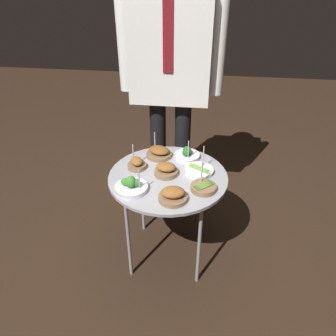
# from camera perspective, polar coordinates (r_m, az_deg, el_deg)

# --- Properties ---
(ground_plane) EXTENTS (8.00, 8.00, 0.00)m
(ground_plane) POSITION_cam_1_polar(r_m,az_deg,el_deg) (2.27, 0.00, -14.44)
(ground_plane) COLOR black
(serving_cart) EXTENTS (0.68, 0.68, 0.62)m
(serving_cart) POSITION_cam_1_polar(r_m,az_deg,el_deg) (1.88, 0.00, -2.34)
(serving_cart) COLOR #939399
(serving_cart) RESTS_ON ground_plane
(bowl_roast_front_right) EXTENTS (0.14, 0.14, 0.07)m
(bowl_roast_front_right) POSITION_cam_1_polar(r_m,az_deg,el_deg) (1.85, -0.35, -0.32)
(bowl_roast_front_right) COLOR brown
(bowl_roast_front_right) RESTS_ON serving_cart
(bowl_broccoli_back_right) EXTENTS (0.18, 0.18, 0.14)m
(bowl_broccoli_back_right) POSITION_cam_1_polar(r_m,az_deg,el_deg) (1.74, -6.44, -3.08)
(bowl_broccoli_back_right) COLOR silver
(bowl_broccoli_back_right) RESTS_ON serving_cart
(bowl_roast_center) EXTENTS (0.15, 0.15, 0.07)m
(bowl_roast_center) POSITION_cam_1_polar(r_m,az_deg,el_deg) (1.66, 0.87, -4.74)
(bowl_roast_center) COLOR brown
(bowl_roast_center) RESTS_ON serving_cart
(bowl_roast_back_left) EXTENTS (0.11, 0.11, 0.14)m
(bowl_roast_back_left) POSITION_cam_1_polar(r_m,az_deg,el_deg) (1.92, -5.47, 0.75)
(bowl_roast_back_left) COLOR brown
(bowl_roast_back_left) RESTS_ON serving_cart
(bowl_asparagus_front_left) EXTENTS (0.14, 0.14, 0.15)m
(bowl_asparagus_front_left) POSITION_cam_1_polar(r_m,az_deg,el_deg) (1.75, 6.18, -3.37)
(bowl_asparagus_front_left) COLOR brown
(bowl_asparagus_front_left) RESTS_ON serving_cart
(bowl_roast_near_rim) EXTENTS (0.16, 0.16, 0.15)m
(bowl_roast_near_rim) POSITION_cam_1_polar(r_m,az_deg,el_deg) (2.03, -1.58, 2.74)
(bowl_roast_near_rim) COLOR brown
(bowl_roast_near_rim) RESTS_ON serving_cart
(bowl_asparagus_mid_left) EXTENTS (0.17, 0.17, 0.15)m
(bowl_asparagus_mid_left) POSITION_cam_1_polar(r_m,az_deg,el_deg) (1.89, 5.44, -0.43)
(bowl_asparagus_mid_left) COLOR white
(bowl_asparagus_mid_left) RESTS_ON serving_cart
(bowl_broccoli_front_center) EXTENTS (0.16, 0.16, 0.14)m
(bowl_broccoli_front_center) POSITION_cam_1_polar(r_m,az_deg,el_deg) (2.02, 3.34, 2.42)
(bowl_broccoli_front_center) COLOR silver
(bowl_broccoli_front_center) RESTS_ON serving_cart
(waiter_figure) EXTENTS (0.66, 0.25, 1.78)m
(waiter_figure) POSITION_cam_1_polar(r_m,az_deg,el_deg) (2.12, 0.45, 18.08)
(waiter_figure) COLOR black
(waiter_figure) RESTS_ON ground_plane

